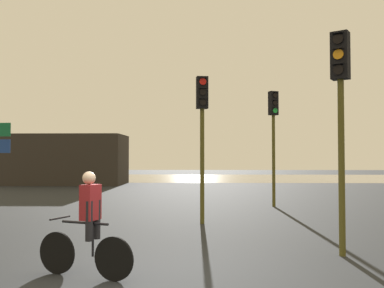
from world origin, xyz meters
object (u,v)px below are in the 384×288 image
(traffic_light_near_right, at_px, (341,99))
(cyclist, at_px, (88,224))
(distant_building, at_px, (66,160))
(traffic_light_far_right, at_px, (273,126))
(traffic_light_center, at_px, (202,121))

(traffic_light_near_right, distance_m, cyclist, 5.09)
(cyclist, bearing_deg, distant_building, 39.84)
(traffic_light_far_right, relative_size, cyclist, 2.69)
(traffic_light_far_right, xyz_separation_m, cyclist, (-4.38, -9.70, -2.21))
(traffic_light_center, bearing_deg, traffic_light_near_right, 115.38)
(traffic_light_center, bearing_deg, traffic_light_far_right, -131.16)
(distant_building, xyz_separation_m, traffic_light_near_right, (12.28, -21.45, 1.22))
(distant_building, height_order, cyclist, distant_building)
(traffic_light_far_right, xyz_separation_m, traffic_light_near_right, (-0.03, -8.11, -0.09))
(traffic_light_center, bearing_deg, cyclist, 63.47)
(traffic_light_far_right, bearing_deg, distant_building, -70.10)
(distant_building, distance_m, cyclist, 24.39)
(traffic_light_far_right, height_order, traffic_light_center, traffic_light_far_right)
(distant_building, distance_m, traffic_light_far_right, 18.20)
(distant_building, xyz_separation_m, traffic_light_far_right, (12.31, -13.35, 1.31))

